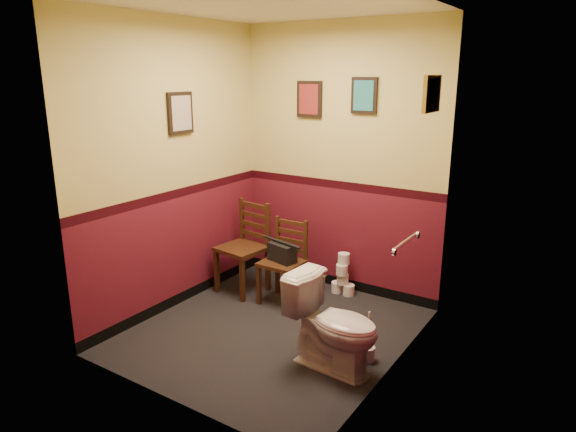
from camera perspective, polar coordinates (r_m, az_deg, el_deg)
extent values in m
cube|color=black|center=(4.65, -1.72, -12.65)|extent=(2.20, 2.40, 0.00)
cube|color=silver|center=(4.13, -2.05, 22.50)|extent=(2.20, 2.40, 0.00)
cube|color=maroon|center=(5.20, 5.76, 6.07)|extent=(2.20, 0.00, 2.70)
cube|color=maroon|center=(3.31, -13.86, 0.21)|extent=(2.20, 0.00, 2.70)
cube|color=maroon|center=(4.89, -12.54, 5.18)|extent=(0.00, 2.40, 2.70)
cube|color=maroon|center=(3.69, 12.30, 1.87)|extent=(0.00, 2.40, 2.70)
cylinder|color=silver|center=(4.03, 12.80, -2.90)|extent=(0.03, 0.50, 0.03)
cylinder|color=silver|center=(3.80, 11.74, -3.97)|extent=(0.02, 0.06, 0.06)
cylinder|color=silver|center=(4.25, 14.24, -2.03)|extent=(0.02, 0.06, 0.06)
cube|color=black|center=(5.29, 2.40, 12.83)|extent=(0.28, 0.03, 0.36)
cube|color=maroon|center=(5.28, 2.30, 12.83)|extent=(0.22, 0.01, 0.30)
cube|color=black|center=(5.01, 8.47, 13.10)|extent=(0.26, 0.03, 0.34)
cube|color=#257476|center=(4.99, 8.38, 13.10)|extent=(0.20, 0.01, 0.28)
cube|color=black|center=(4.89, -11.89, 11.13)|extent=(0.03, 0.30, 0.38)
cube|color=tan|center=(4.88, -11.74, 11.12)|extent=(0.01, 0.24, 0.31)
cube|color=olive|center=(4.16, 15.70, 12.94)|extent=(0.03, 0.34, 0.28)
cube|color=tan|center=(4.17, 15.47, 12.96)|extent=(0.01, 0.28, 0.22)
imported|color=white|center=(3.99, 5.10, -11.95)|extent=(0.76, 0.46, 0.72)
cylinder|color=silver|center=(4.25, 8.83, -14.87)|extent=(0.12, 0.12, 0.12)
cylinder|color=silver|center=(4.16, 8.94, -12.54)|extent=(0.02, 0.02, 0.33)
cube|color=#3F2312|center=(5.29, -5.15, -3.61)|extent=(0.49, 0.49, 0.04)
cube|color=#3F2312|center=(5.38, -7.92, -6.02)|extent=(0.05, 0.05, 0.47)
cube|color=#3F2312|center=(5.62, -5.07, -4.99)|extent=(0.05, 0.05, 0.47)
cube|color=#3F2312|center=(5.13, -5.10, -7.06)|extent=(0.05, 0.05, 0.47)
cube|color=#3F2312|center=(5.37, -2.24, -5.91)|extent=(0.05, 0.05, 0.47)
cube|color=#3F2312|center=(5.48, -5.15, -0.37)|extent=(0.05, 0.04, 0.47)
cube|color=#3F2312|center=(5.23, -2.26, -1.11)|extent=(0.05, 0.04, 0.47)
cube|color=#3F2312|center=(5.39, -3.71, -2.06)|extent=(0.35, 0.07, 0.05)
cube|color=#3F2312|center=(5.36, -3.73, -1.00)|extent=(0.35, 0.07, 0.05)
cube|color=#3F2312|center=(5.33, -3.75, 0.07)|extent=(0.35, 0.07, 0.05)
cube|color=#3F2312|center=(5.30, -3.77, 1.16)|extent=(0.35, 0.07, 0.05)
cube|color=#3F2312|center=(5.03, -0.66, -5.24)|extent=(0.39, 0.39, 0.04)
cube|color=#3F2312|center=(5.07, -3.25, -7.62)|extent=(0.04, 0.04, 0.41)
cube|color=#3F2312|center=(5.32, -1.17, -6.45)|extent=(0.04, 0.04, 0.41)
cube|color=#3F2312|center=(4.90, -0.08, -8.44)|extent=(0.04, 0.04, 0.41)
cube|color=#3F2312|center=(5.16, 1.91, -7.18)|extent=(0.04, 0.04, 0.41)
cube|color=#3F2312|center=(5.19, -1.17, -2.20)|extent=(0.04, 0.03, 0.41)
cube|color=#3F2312|center=(5.02, 1.98, -2.81)|extent=(0.04, 0.03, 0.41)
cube|color=#3F2312|center=(5.14, 0.38, -3.72)|extent=(0.31, 0.03, 0.04)
cube|color=#3F2312|center=(5.11, 0.38, -2.75)|extent=(0.31, 0.03, 0.04)
cube|color=#3F2312|center=(5.08, 0.38, -1.76)|extent=(0.31, 0.03, 0.04)
cube|color=#3F2312|center=(5.05, 0.38, -0.77)|extent=(0.31, 0.03, 0.04)
cube|color=black|center=(5.00, -0.66, -4.09)|extent=(0.31, 0.20, 0.18)
cylinder|color=black|center=(4.96, -0.66, -2.93)|extent=(0.25, 0.08, 0.02)
cylinder|color=silver|center=(5.41, 5.49, -7.86)|extent=(0.12, 0.12, 0.11)
cylinder|color=silver|center=(5.36, 6.74, -8.15)|extent=(0.12, 0.12, 0.11)
cylinder|color=silver|center=(5.34, 6.09, -6.97)|extent=(0.12, 0.12, 0.11)
cylinder|color=silver|center=(5.28, 6.02, -5.95)|extent=(0.12, 0.12, 0.11)
cylinder|color=silver|center=(5.27, 6.22, -4.73)|extent=(0.12, 0.12, 0.11)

